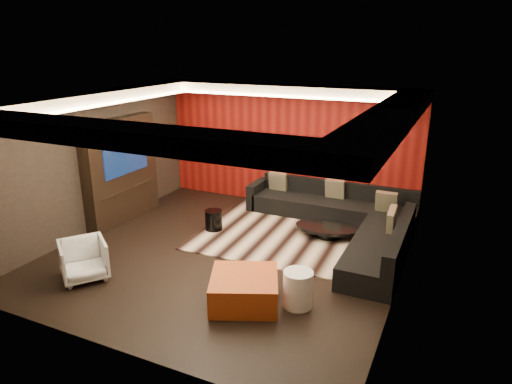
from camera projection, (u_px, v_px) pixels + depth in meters
The scene contains 26 objects.
floor at pixel (227, 254), 8.33m from camera, with size 6.00×6.00×0.02m, color black.
ceiling at pixel (224, 98), 7.45m from camera, with size 6.00×6.00×0.02m, color silver.
wall_back at pixel (288, 146), 10.48m from camera, with size 6.00×0.02×2.80m, color black.
wall_left at pixel (93, 162), 9.09m from camera, with size 0.02×6.00×2.80m, color black.
wall_right at pixel (406, 205), 6.69m from camera, with size 0.02×6.00×2.80m, color black.
red_feature_wall at pixel (288, 146), 10.45m from camera, with size 5.98×0.05×2.78m, color #6B0C0A.
soffit_back at pixel (284, 90), 9.81m from camera, with size 6.00×0.60×0.22m, color silver.
soffit_front at pixel (110, 134), 5.16m from camera, with size 6.00×0.60×0.22m, color silver.
soffit_left at pixel (98, 97), 8.56m from camera, with size 0.60×4.80×0.22m, color silver.
soffit_right at pixel (393, 116), 6.41m from camera, with size 0.60×4.80×0.22m, color silver.
cove_back at pixel (278, 96), 9.55m from camera, with size 4.80×0.08×0.04m, color #FFD899.
cove_front at pixel (130, 137), 5.48m from camera, with size 4.80×0.08×0.04m, color #FFD899.
cove_left at pixel (113, 103), 8.46m from camera, with size 0.08×4.80×0.04m, color #FFD899.
cove_right at pixel (368, 121), 6.57m from camera, with size 0.08×4.80×0.04m, color #FFD899.
tv_surround at pixel (121, 170), 9.64m from camera, with size 0.30×2.00×2.20m, color black.
tv_screen at pixel (126, 155), 9.47m from camera, with size 0.04×1.30×0.80m, color black.
tv_shelf at pixel (129, 189), 9.70m from camera, with size 0.04×1.60×0.04m, color black.
rug at pixel (302, 236), 9.07m from camera, with size 4.00×3.00×0.02m, color beige.
coffee_table at pixel (327, 231), 9.00m from camera, with size 1.27×1.27×0.21m, color black.
drum_stool at pixel (214, 220), 9.30m from camera, with size 0.35×0.35×0.41m, color black.
striped_pouf at pixel (269, 202), 10.46m from camera, with size 0.58×0.58×0.32m, color #BBB691.
white_side_table at pixel (298, 289), 6.62m from camera, with size 0.44×0.44×0.55m, color white.
orange_ottoman at pixel (244, 289), 6.72m from camera, with size 0.97×0.97×0.43m, color #A13C14.
armchair at pixel (84, 260), 7.37m from camera, with size 0.70×0.72×0.65m, color silver.
sectional_sofa at pixel (347, 221), 9.16m from camera, with size 3.65×3.50×0.75m.
throw_pillows at pixel (344, 197), 9.48m from camera, with size 3.05×1.71×0.50m.
Camera 1 is at (3.65, -6.63, 3.69)m, focal length 32.00 mm.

